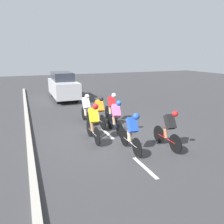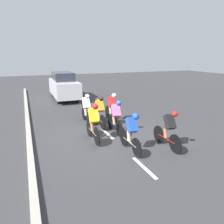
{
  "view_description": "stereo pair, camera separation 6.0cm",
  "coord_description": "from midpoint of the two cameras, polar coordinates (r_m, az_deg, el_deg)",
  "views": [
    {
      "loc": [
        3.2,
        8.2,
        3.35
      ],
      "look_at": [
        -0.22,
        -0.18,
        0.95
      ],
      "focal_mm": 35.0,
      "sensor_mm": 36.0,
      "label": 1
    },
    {
      "loc": [
        3.15,
        8.23,
        3.35
      ],
      "look_at": [
        -0.22,
        -0.18,
        0.95
      ],
      "focal_mm": 35.0,
      "sensor_mm": 36.0,
      "label": 2
    }
  ],
  "objects": [
    {
      "name": "cyclist_orange",
      "position": [
        10.19,
        -3.11,
        0.17
      ],
      "size": [
        0.33,
        1.73,
        1.51
      ],
      "color": "black",
      "rests_on": "ground"
    },
    {
      "name": "cyclist_black",
      "position": [
        8.16,
        14.79,
        -4.17
      ],
      "size": [
        0.36,
        1.7,
        1.47
      ],
      "color": "black",
      "rests_on": "ground"
    },
    {
      "name": "cyclist_red",
      "position": [
        11.09,
        0.08,
        1.49
      ],
      "size": [
        0.37,
        1.64,
        1.51
      ],
      "color": "black",
      "rests_on": "ground"
    },
    {
      "name": "curb",
      "position": [
        9.01,
        -20.62,
        -7.5
      ],
      "size": [
        0.2,
        28.6,
        0.14
      ],
      "primitive_type": "cube",
      "color": "#A8A399",
      "rests_on": "ground"
    },
    {
      "name": "cyclist_pink",
      "position": [
        9.4,
        1.16,
        -1.0
      ],
      "size": [
        0.37,
        1.72,
        1.5
      ],
      "color": "black",
      "rests_on": "ground"
    },
    {
      "name": "cyclist_white",
      "position": [
        10.9,
        -6.57,
        1.17
      ],
      "size": [
        0.32,
        1.67,
        1.51
      ],
      "color": "black",
      "rests_on": "ground"
    },
    {
      "name": "cyclist_blue",
      "position": [
        7.62,
        5.34,
        -4.93
      ],
      "size": [
        0.36,
        1.67,
        1.47
      ],
      "color": "black",
      "rests_on": "ground"
    },
    {
      "name": "support_car",
      "position": [
        17.13,
        -12.38,
        6.71
      ],
      "size": [
        1.7,
        4.55,
        2.04
      ],
      "color": "black",
      "rests_on": "ground"
    },
    {
      "name": "ground_plane",
      "position": [
        9.42,
        -0.67,
        -5.99
      ],
      "size": [
        60.0,
        60.0,
        0.0
      ],
      "primitive_type": "plane",
      "color": "#38383A"
    },
    {
      "name": "lane_stripe_mid",
      "position": [
        9.58,
        -1.06,
        -5.61
      ],
      "size": [
        0.12,
        1.4,
        0.01
      ],
      "primitive_type": "cube",
      "color": "white",
      "rests_on": "ground"
    },
    {
      "name": "cyclist_yellow",
      "position": [
        8.54,
        -4.72,
        -2.4
      ],
      "size": [
        0.35,
        1.75,
        1.58
      ],
      "color": "black",
      "rests_on": "ground"
    },
    {
      "name": "lane_stripe_far",
      "position": [
        12.48,
        -6.29,
        -0.81
      ],
      "size": [
        0.12,
        1.4,
        0.01
      ],
      "primitive_type": "cube",
      "color": "white",
      "rests_on": "ground"
    },
    {
      "name": "lane_stripe_near",
      "position": [
        6.95,
        8.65,
        -14.13
      ],
      "size": [
        0.12,
        1.4,
        0.01
      ],
      "primitive_type": "cube",
      "color": "white",
      "rests_on": "ground"
    }
  ]
}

